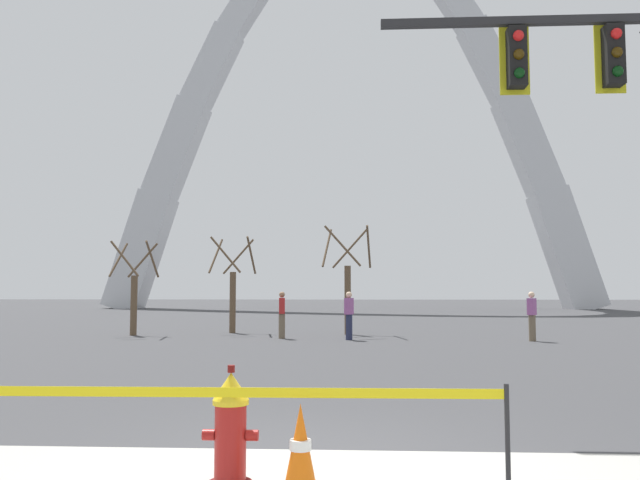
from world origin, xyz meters
TOP-DOWN VIEW (x-y plane):
  - ground_plane at (0.00, 0.00)m, footprint 240.00×240.00m
  - fire_hydrant at (-0.60, -0.87)m, footprint 0.46×0.48m
  - caution_tape_barrier at (-1.21, -1.01)m, footprint 5.71×0.12m
  - traffic_cone_by_hydrant at (0.00, -1.16)m, footprint 0.36×0.36m
  - monument_arch at (-0.00, 53.71)m, footprint 46.21×3.20m
  - tree_far_left at (-7.66, 16.98)m, footprint 1.60×1.60m
  - tree_left_mid at (-4.31, 18.54)m, footprint 1.71×1.72m
  - tree_center_left at (0.16, 17.86)m, footprint 1.86×1.87m
  - pedestrian_walking_left at (0.23, 15.17)m, footprint 0.32×0.39m
  - pedestrian_standing_center at (6.14, 14.94)m, footprint 0.36×0.39m
  - pedestrian_walking_right at (-2.06, 15.69)m, footprint 0.24×0.36m

SIDE VIEW (x-z plane):
  - ground_plane at x=0.00m, z-range 0.00..0.00m
  - traffic_cone_by_hydrant at x=0.00m, z-range -0.01..0.72m
  - fire_hydrant at x=-0.60m, z-range -0.03..0.96m
  - caution_tape_barrier at x=-1.21m, z-range 0.17..1.04m
  - pedestrian_walking_left at x=0.23m, z-range 0.02..1.61m
  - pedestrian_standing_center at x=6.14m, z-range 0.02..1.61m
  - pedestrian_walking_right at x=-2.06m, z-range 0.02..1.61m
  - tree_far_left at x=-7.66m, z-range -0.19..3.24m
  - tree_left_mid at x=-4.31m, z-range -0.21..3.49m
  - tree_center_left at x=0.16m, z-range -0.22..3.80m
  - monument_arch at x=0.00m, z-range -2.51..36.28m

